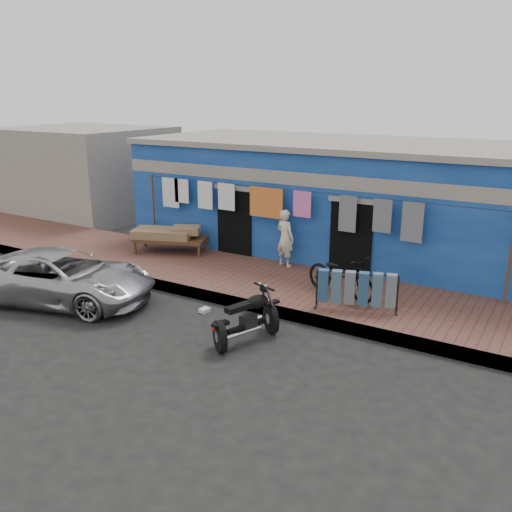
{
  "coord_description": "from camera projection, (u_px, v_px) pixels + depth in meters",
  "views": [
    {
      "loc": [
        6.04,
        -8.04,
        4.68
      ],
      "look_at": [
        0.0,
        2.0,
        1.15
      ],
      "focal_mm": 38.0,
      "sensor_mm": 36.0,
      "label": 1
    }
  ],
  "objects": [
    {
      "name": "seated_person",
      "position": [
        285.0,
        238.0,
        14.29
      ],
      "size": [
        0.63,
        0.5,
        1.53
      ],
      "primitive_type": "imported",
      "rotation": [
        0.0,
        0.0,
        2.88
      ],
      "color": "beige",
      "rests_on": "sidewalk"
    },
    {
      "name": "charpoy",
      "position": [
        171.0,
        240.0,
        15.67
      ],
      "size": [
        2.81,
        2.42,
        0.72
      ],
      "primitive_type": null,
      "rotation": [
        0.0,
        0.0,
        0.36
      ],
      "color": "brown",
      "rests_on": "sidewalk"
    },
    {
      "name": "bicycle",
      "position": [
        341.0,
        271.0,
        12.17
      ],
      "size": [
        1.96,
        1.14,
        1.2
      ],
      "primitive_type": "imported",
      "rotation": [
        0.0,
        0.0,
        1.29
      ],
      "color": "black",
      "rests_on": "sidewalk"
    },
    {
      "name": "car",
      "position": [
        62.0,
        276.0,
        12.51
      ],
      "size": [
        4.76,
        3.1,
        1.24
      ],
      "primitive_type": "imported",
      "rotation": [
        0.0,
        0.0,
        1.84
      ],
      "color": "#ADAEB2",
      "rests_on": "ground"
    },
    {
      "name": "neighbor_left",
      "position": [
        85.0,
        171.0,
        21.6
      ],
      "size": [
        6.0,
        5.0,
        3.4
      ],
      "primitive_type": "cube",
      "color": "#9E9384",
      "rests_on": "ground"
    },
    {
      "name": "curb",
      "position": [
        246.0,
        305.0,
        12.16
      ],
      "size": [
        28.0,
        0.1,
        0.25
      ],
      "primitive_type": "cube",
      "color": "gray",
      "rests_on": "ground"
    },
    {
      "name": "building",
      "position": [
        342.0,
        198.0,
        16.17
      ],
      "size": [
        12.2,
        5.2,
        3.36
      ],
      "color": "navy",
      "rests_on": "ground"
    },
    {
      "name": "litter_b",
      "position": [
        258.0,
        318.0,
        11.63
      ],
      "size": [
        0.2,
        0.18,
        0.08
      ],
      "primitive_type": "cube",
      "rotation": [
        0.0,
        0.0,
        0.54
      ],
      "color": "silver",
      "rests_on": "ground"
    },
    {
      "name": "jeans_rack",
      "position": [
        357.0,
        290.0,
        11.47
      ],
      "size": [
        1.99,
        1.38,
        0.86
      ],
      "primitive_type": null,
      "rotation": [
        0.0,
        0.0,
        0.31
      ],
      "color": "black",
      "rests_on": "sidewalk"
    },
    {
      "name": "litter_c",
      "position": [
        205.0,
        310.0,
        12.05
      ],
      "size": [
        0.21,
        0.25,
        0.09
      ],
      "primitive_type": "cube",
      "rotation": [
        0.0,
        0.0,
        1.43
      ],
      "color": "silver",
      "rests_on": "ground"
    },
    {
      "name": "ground",
      "position": [
        205.0,
        335.0,
        10.92
      ],
      "size": [
        80.0,
        80.0,
        0.0
      ],
      "primitive_type": "plane",
      "color": "black",
      "rests_on": "ground"
    },
    {
      "name": "motorcycle",
      "position": [
        246.0,
        317.0,
        10.48
      ],
      "size": [
        1.54,
        1.97,
        1.06
      ],
      "primitive_type": null,
      "rotation": [
        0.0,
        0.0,
        -0.31
      ],
      "color": "black",
      "rests_on": "ground"
    },
    {
      "name": "sidewalk",
      "position": [
        277.0,
        286.0,
        13.35
      ],
      "size": [
        28.0,
        3.0,
        0.25
      ],
      "primitive_type": "cube",
      "color": "brown",
      "rests_on": "ground"
    },
    {
      "name": "litter_a",
      "position": [
        258.0,
        320.0,
        11.53
      ],
      "size": [
        0.21,
        0.19,
        0.08
      ],
      "primitive_type": "cube",
      "rotation": [
        0.0,
        0.0,
        0.36
      ],
      "color": "silver",
      "rests_on": "ground"
    },
    {
      "name": "clothesline",
      "position": [
        274.0,
        207.0,
        14.29
      ],
      "size": [
        10.06,
        0.06,
        2.1
      ],
      "color": "brown",
      "rests_on": "sidewalk"
    }
  ]
}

